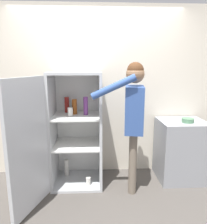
% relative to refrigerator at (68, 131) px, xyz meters
% --- Properties ---
extents(ground_plane, '(12.00, 12.00, 0.00)m').
position_rel_refrigerator_xyz_m(ground_plane, '(0.42, -0.52, -0.80)').
color(ground_plane, '#4C4742').
extents(wall_back, '(7.00, 0.06, 2.55)m').
position_rel_refrigerator_xyz_m(wall_back, '(0.42, 0.46, 0.48)').
color(wall_back, beige).
rests_on(wall_back, ground_plane).
extents(refrigerator, '(0.98, 1.29, 1.60)m').
position_rel_refrigerator_xyz_m(refrigerator, '(0.00, 0.00, 0.00)').
color(refrigerator, '#B7BABC').
rests_on(refrigerator, ground_plane).
extents(person, '(0.71, 0.54, 1.73)m').
position_rel_refrigerator_xyz_m(person, '(0.87, -0.16, 0.32)').
color(person, '#726656').
rests_on(person, ground_plane).
extents(counter, '(0.66, 0.59, 0.90)m').
position_rel_refrigerator_xyz_m(counter, '(1.65, 0.12, -0.35)').
color(counter, gray).
rests_on(counter, ground_plane).
extents(bowl, '(0.16, 0.16, 0.06)m').
position_rel_refrigerator_xyz_m(bowl, '(1.68, 0.03, 0.13)').
color(bowl, '#517F5B').
rests_on(bowl, counter).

